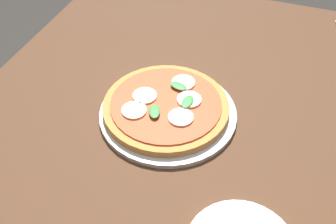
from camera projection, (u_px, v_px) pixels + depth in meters
dining_table at (181, 148)px, 1.01m from camera, size 1.32×1.07×0.70m
serving_tray at (168, 113)px, 0.97m from camera, size 0.33×0.33×0.01m
pizza at (166, 106)px, 0.96m from camera, size 0.30×0.30×0.03m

